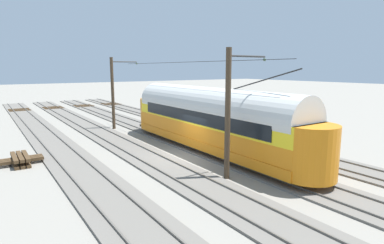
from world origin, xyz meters
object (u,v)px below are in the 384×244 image
object	(u,v)px
vintage_streetcar	(209,118)
switch_stand	(177,112)
track_end_bumper	(156,113)
catenary_pole_mid_near	(229,112)
catenary_pole_foreground	(113,92)
spare_tie_stack	(20,160)

from	to	relation	value
vintage_streetcar	switch_stand	distance (m)	14.38
track_end_bumper	vintage_streetcar	bearing A→B (deg)	75.20
catenary_pole_mid_near	catenary_pole_foreground	bearing A→B (deg)	-90.00
vintage_streetcar	catenary_pole_mid_near	xyz separation A→B (m)	(2.36, 4.69, 1.14)
vintage_streetcar	track_end_bumper	xyz separation A→B (m)	(-4.17, -15.76, -1.86)
switch_stand	catenary_pole_foreground	bearing A→B (deg)	13.00
catenary_pole_foreground	switch_stand	xyz separation A→B (m)	(-7.86, -1.81, -2.70)
switch_stand	spare_tie_stack	distance (m)	18.85
catenary_pole_foreground	spare_tie_stack	world-z (taller)	catenary_pole_foreground
track_end_bumper	catenary_pole_mid_near	bearing A→B (deg)	72.30
catenary_pole_mid_near	switch_stand	xyz separation A→B (m)	(-7.86, -17.89, -2.70)
vintage_streetcar	catenary_pole_foreground	world-z (taller)	catenary_pole_foreground
catenary_pole_mid_near	spare_tie_stack	xyz separation A→B (m)	(8.50, -8.54, -3.13)
vintage_streetcar	track_end_bumper	bearing A→B (deg)	-104.80
catenary_pole_foreground	catenary_pole_mid_near	world-z (taller)	same
vintage_streetcar	spare_tie_stack	world-z (taller)	vintage_streetcar
vintage_streetcar	catenary_pole_mid_near	bearing A→B (deg)	63.30
catenary_pole_foreground	catenary_pole_mid_near	xyz separation A→B (m)	(0.00, 16.08, 0.00)
track_end_bumper	catenary_pole_foreground	bearing A→B (deg)	33.88
catenary_pole_mid_near	spare_tie_stack	bearing A→B (deg)	-45.12
spare_tie_stack	track_end_bumper	xyz separation A→B (m)	(-15.03, -11.92, 0.13)
catenary_pole_mid_near	spare_tie_stack	world-z (taller)	catenary_pole_mid_near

